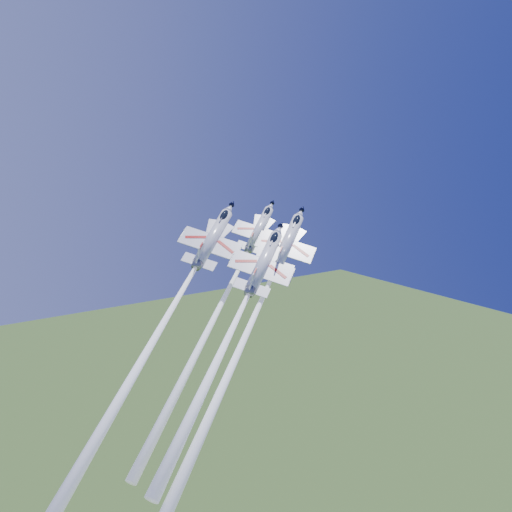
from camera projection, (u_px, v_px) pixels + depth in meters
jet_lead at (220, 306)px, 91.31m from camera, size 32.58×29.21×37.78m
jet_left at (165, 321)px, 85.28m from camera, size 35.05×30.99×39.87m
jet_right at (244, 339)px, 83.88m from camera, size 37.01×33.16×42.86m
jet_slot at (233, 327)px, 83.71m from camera, size 29.96×25.85×32.96m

